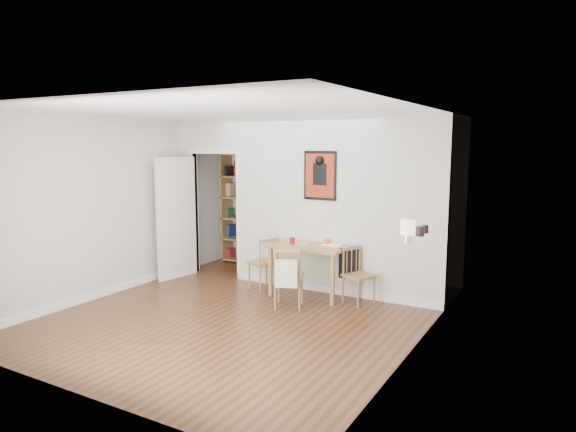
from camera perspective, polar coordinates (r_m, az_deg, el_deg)
The scene contains 15 objects.
ground at distance 6.92m, azimuth -4.53°, elevation -10.63°, with size 5.20×5.20×0.00m, color #51321A.
room_shell at distance 7.71m, azimuth 1.57°, elevation 1.23°, with size 5.20×5.20×5.20m.
dining_table at distance 7.48m, azimuth 2.48°, elevation -3.89°, with size 1.11×0.71×0.76m.
chair_left at distance 7.85m, azimuth -2.76°, elevation -5.28°, with size 0.54×0.54×0.81m.
chair_right at distance 7.22m, azimuth 7.78°, elevation -6.51°, with size 0.56×0.52×0.79m.
chair_front at distance 7.00m, azimuth 0.07°, elevation -6.73°, with size 0.55×0.58×0.84m.
bookshelf at distance 9.56m, azimuth -4.88°, elevation 0.84°, with size 0.87×0.35×2.07m.
fireplace at distance 6.09m, azimuth 14.03°, elevation -7.41°, with size 0.45×1.25×1.16m.
red_glass at distance 7.50m, azimuth 0.48°, elevation -2.75°, with size 0.08×0.08×0.10m, color maroon.
orange_fruit at distance 7.49m, azimuth 4.41°, elevation -2.84°, with size 0.09×0.09×0.09m, color #D9490B.
placemat at distance 7.60m, azimuth 1.32°, elevation -2.98°, with size 0.36×0.27×0.00m, color beige.
notebook at distance 7.43m, azimuth 4.96°, elevation -3.22°, with size 0.28×0.21×0.01m, color white.
mantel_lamp at distance 5.63m, azimuth 13.17°, elevation -1.38°, with size 0.16×0.16×0.25m.
ceramic_jar_a at distance 6.08m, azimuth 14.47°, elevation -1.65°, with size 0.09×0.09×0.11m, color black.
ceramic_jar_b at distance 6.29m, azimuth 14.99°, elevation -1.41°, with size 0.08×0.08×0.10m, color black.
Camera 1 is at (3.69, -5.42, 2.21)m, focal length 32.00 mm.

